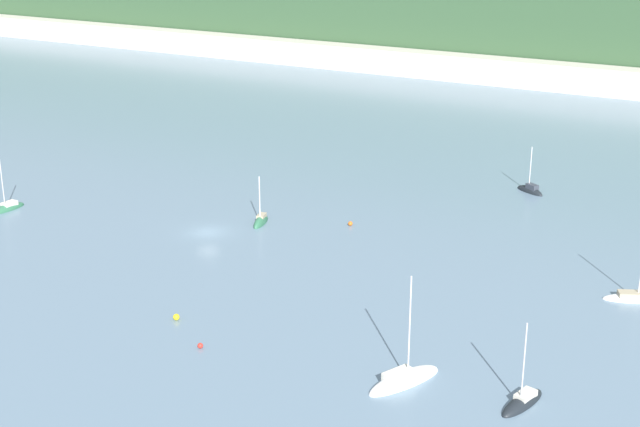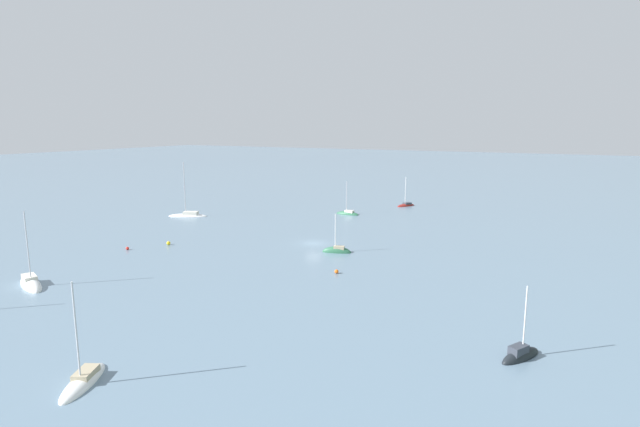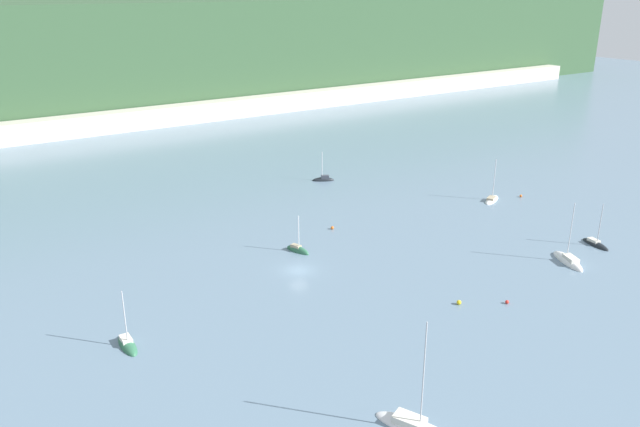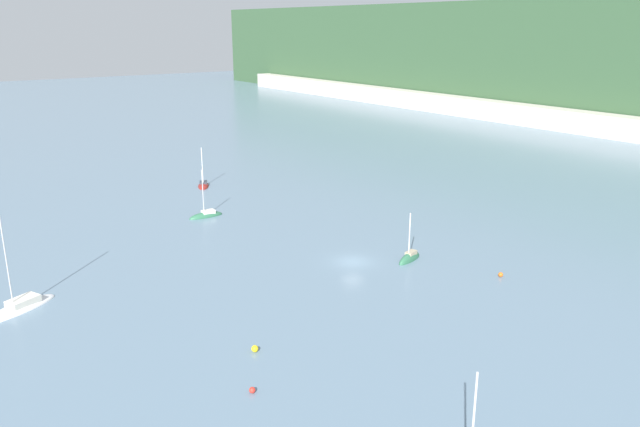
% 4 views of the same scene
% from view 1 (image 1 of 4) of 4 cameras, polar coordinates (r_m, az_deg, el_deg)
% --- Properties ---
extents(ground_plane, '(600.00, 600.00, 0.00)m').
position_cam_1_polar(ground_plane, '(107.09, -7.19, -1.21)').
color(ground_plane, slate).
extents(shore_town_strip, '(405.16, 6.00, 5.68)m').
position_cam_1_polar(shore_town_strip, '(199.77, 12.08, 8.83)').
color(shore_town_strip, beige).
rests_on(shore_town_strip, ground_plane).
extents(sailboat_0, '(4.74, 3.43, 7.06)m').
position_cam_1_polar(sailboat_0, '(124.61, 13.29, 1.40)').
color(sailboat_0, black).
rests_on(sailboat_0, ground_plane).
extents(sailboat_1, '(2.65, 5.63, 7.77)m').
position_cam_1_polar(sailboat_1, '(72.83, 12.83, -11.74)').
color(sailboat_1, black).
rests_on(sailboat_1, ground_plane).
extents(sailboat_2, '(2.49, 4.67, 6.98)m').
position_cam_1_polar(sailboat_2, '(109.60, -3.81, -0.57)').
color(sailboat_2, '#2D6647').
rests_on(sailboat_2, ground_plane).
extents(sailboat_3, '(4.65, 7.58, 10.28)m').
position_cam_1_polar(sailboat_3, '(74.27, 5.39, -10.65)').
color(sailboat_3, white).
rests_on(sailboat_3, ground_plane).
extents(sailboat_4, '(6.36, 4.31, 8.76)m').
position_cam_1_polar(sailboat_4, '(93.66, 19.45, -5.18)').
color(sailboat_4, white).
rests_on(sailboat_4, ground_plane).
extents(sailboat_6, '(1.74, 5.34, 7.94)m').
position_cam_1_polar(sailboat_6, '(121.05, -19.38, 0.28)').
color(sailboat_6, '#2D6647').
rests_on(sailboat_6, ground_plane).
extents(mooring_buoy_0, '(0.50, 0.50, 0.50)m').
position_cam_1_polar(mooring_buoy_0, '(79.82, -7.67, -8.38)').
color(mooring_buoy_0, red).
rests_on(mooring_buoy_0, ground_plane).
extents(mooring_buoy_1, '(0.62, 0.62, 0.62)m').
position_cam_1_polar(mooring_buoy_1, '(85.24, -9.18, -6.56)').
color(mooring_buoy_1, yellow).
rests_on(mooring_buoy_1, ground_plane).
extents(mooring_buoy_2, '(0.55, 0.55, 0.55)m').
position_cam_1_polar(mooring_buoy_2, '(108.45, 1.96, -0.65)').
color(mooring_buoy_2, orange).
rests_on(mooring_buoy_2, ground_plane).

